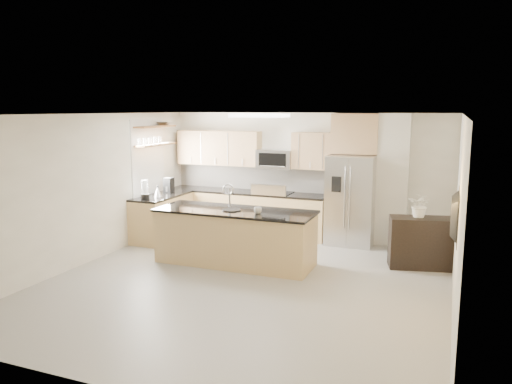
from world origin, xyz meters
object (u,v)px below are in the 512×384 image
at_px(island, 235,237).
at_px(flower_vase, 421,199).
at_px(coffee_maker, 169,185).
at_px(platter, 231,210).
at_px(range, 273,214).
at_px(refrigerator, 351,200).
at_px(television, 451,215).
at_px(blender, 145,191).
at_px(bowl, 164,123).
at_px(kettle, 158,192).
at_px(microwave, 275,159).
at_px(credenza, 422,243).
at_px(cup, 258,210).

distance_m(island, flower_vase, 3.21).
bearing_deg(coffee_maker, platter, -33.71).
relative_size(range, refrigerator, 0.64).
height_order(flower_vase, television, television).
xyz_separation_m(blender, coffee_maker, (-0.02, 0.91, -0.02)).
xyz_separation_m(island, bowl, (-2.30, 1.47, 1.90)).
bearing_deg(blender, flower_vase, 5.84).
height_order(kettle, television, television).
distance_m(microwave, television, 4.79).
xyz_separation_m(bowl, flower_vase, (5.28, -0.52, -1.20)).
bearing_deg(flower_vase, blender, -174.16).
distance_m(refrigerator, kettle, 3.89).
relative_size(kettle, coffee_maker, 0.71).
bearing_deg(credenza, blender, 172.58).
relative_size(island, platter, 8.50).
bearing_deg(microwave, refrigerator, -5.86).
height_order(microwave, credenza, microwave).
bearing_deg(island, refrigerator, 51.19).
bearing_deg(kettle, range, 32.31).
bearing_deg(cup, television, -17.02).
xyz_separation_m(credenza, cup, (-2.58, -1.08, 0.57)).
bearing_deg(range, coffee_maker, -160.48).
height_order(island, television, television).
bearing_deg(island, cup, -15.29).
bearing_deg(platter, coffee_maker, 146.29).
distance_m(range, blender, 2.72).
bearing_deg(kettle, credenza, 1.76).
height_order(blender, bowl, bowl).
distance_m(range, kettle, 2.46).
height_order(blender, flower_vase, flower_vase).
height_order(refrigerator, island, refrigerator).
xyz_separation_m(credenza, bowl, (-5.35, 0.52, 1.95)).
relative_size(bowl, flower_vase, 0.60).
xyz_separation_m(platter, blender, (-2.08, 0.49, 0.12)).
distance_m(range, island, 2.08).
height_order(coffee_maker, television, television).
distance_m(platter, kettle, 2.21).
bearing_deg(credenza, platter, -174.97).
bearing_deg(bowl, platter, -34.25).
bearing_deg(kettle, bowl, 108.50).
relative_size(credenza, bowl, 2.89).
distance_m(cup, coffee_maker, 2.99).
xyz_separation_m(island, platter, (-0.04, -0.07, 0.48)).
bearing_deg(bowl, island, -32.64).
bearing_deg(flower_vase, bowl, 174.37).
distance_m(range, credenza, 3.29).
bearing_deg(credenza, microwave, 144.81).
xyz_separation_m(island, kettle, (-2.07, 0.80, 0.54)).
relative_size(blender, kettle, 1.71).
bearing_deg(cup, kettle, 160.03).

